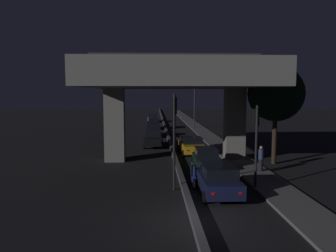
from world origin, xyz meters
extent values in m
plane|color=black|center=(0.00, 0.00, 0.00)|extent=(200.00, 200.00, 0.00)
cube|color=#4C4C51|center=(0.00, 35.00, 0.16)|extent=(0.33, 126.00, 0.31)
cube|color=#5B5956|center=(5.12, 28.00, 0.08)|extent=(2.30, 126.00, 0.15)
cube|color=gray|center=(-4.85, 13.01, 2.94)|extent=(1.56, 1.28, 5.89)
cube|color=gray|center=(4.85, 13.01, 2.94)|extent=(1.56, 1.28, 5.89)
cube|color=gray|center=(0.00, 13.01, 6.80)|extent=(13.66, 13.71, 1.83)
cube|color=#333335|center=(0.00, 13.01, 8.17)|extent=(13.66, 0.40, 0.90)
cylinder|color=black|center=(-0.57, 4.75, 2.72)|extent=(0.14, 0.14, 5.44)
cube|color=black|center=(-0.57, 4.93, 4.76)|extent=(0.30, 0.28, 0.95)
sphere|color=black|center=(-0.57, 5.08, 5.06)|extent=(0.18, 0.18, 0.18)
sphere|color=black|center=(-0.57, 5.08, 4.76)|extent=(0.18, 0.18, 0.18)
sphere|color=green|center=(-0.57, 5.08, 4.47)|extent=(0.18, 0.18, 0.18)
cylinder|color=black|center=(4.07, 4.75, 2.39)|extent=(0.14, 0.14, 4.78)
cube|color=black|center=(4.07, 4.93, 4.11)|extent=(0.30, 0.28, 0.95)
sphere|color=black|center=(4.07, 5.08, 4.41)|extent=(0.18, 0.18, 0.18)
sphere|color=black|center=(4.07, 5.08, 4.11)|extent=(0.18, 0.18, 0.18)
sphere|color=green|center=(4.07, 5.08, 3.81)|extent=(0.18, 0.18, 0.18)
cylinder|color=#2D2D30|center=(4.53, 37.13, 3.50)|extent=(0.18, 0.18, 7.00)
cylinder|color=#2D2D30|center=(3.38, 37.13, 6.85)|extent=(2.30, 0.10, 0.10)
ellipsoid|color=#F2B759|center=(2.23, 37.13, 6.75)|extent=(0.56, 0.32, 0.24)
cube|color=#141938|center=(1.75, 3.83, 0.67)|extent=(1.92, 4.17, 0.73)
cube|color=black|center=(1.75, 3.83, 1.34)|extent=(1.68, 2.51, 0.61)
cylinder|color=black|center=(0.82, 5.20, 0.30)|extent=(0.20, 0.61, 0.61)
cylinder|color=black|center=(2.67, 5.21, 0.30)|extent=(0.20, 0.61, 0.61)
cylinder|color=black|center=(0.84, 2.45, 0.30)|extent=(0.20, 0.61, 0.61)
cylinder|color=black|center=(2.68, 2.47, 0.30)|extent=(0.20, 0.61, 0.61)
cube|color=red|center=(1.11, 1.74, 0.70)|extent=(0.18, 0.03, 0.11)
cube|color=red|center=(2.43, 1.75, 0.70)|extent=(0.18, 0.03, 0.11)
cube|color=black|center=(2.04, 9.83, 0.61)|extent=(1.84, 3.97, 0.59)
cube|color=black|center=(2.04, 9.83, 1.22)|extent=(1.58, 2.40, 0.61)
cylinder|color=black|center=(1.25, 11.15, 0.32)|extent=(0.22, 0.64, 0.63)
cylinder|color=black|center=(2.92, 11.09, 0.32)|extent=(0.22, 0.64, 0.63)
cylinder|color=black|center=(1.17, 8.57, 0.32)|extent=(0.22, 0.64, 0.63)
cylinder|color=black|center=(2.84, 8.52, 0.32)|extent=(0.22, 0.64, 0.63)
cube|color=red|center=(1.38, 7.89, 0.64)|extent=(0.18, 0.04, 0.11)
cube|color=red|center=(2.58, 7.85, 0.64)|extent=(0.18, 0.04, 0.11)
cube|color=gold|center=(1.71, 15.97, 0.64)|extent=(2.11, 4.41, 0.68)
cube|color=black|center=(1.71, 15.87, 1.25)|extent=(1.75, 1.81, 0.55)
cylinder|color=black|center=(0.71, 17.35, 0.30)|extent=(0.23, 0.61, 0.60)
cylinder|color=black|center=(2.56, 17.44, 0.30)|extent=(0.23, 0.61, 0.60)
cylinder|color=black|center=(0.85, 14.50, 0.30)|extent=(0.23, 0.61, 0.60)
cylinder|color=black|center=(2.70, 14.59, 0.30)|extent=(0.23, 0.61, 0.60)
cube|color=red|center=(1.15, 13.77, 0.67)|extent=(0.18, 0.04, 0.11)
cube|color=red|center=(2.47, 13.84, 0.67)|extent=(0.18, 0.04, 0.11)
cube|color=black|center=(-1.76, 19.96, 0.70)|extent=(1.86, 4.16, 0.73)
cube|color=black|center=(-1.76, 20.16, 1.34)|extent=(1.57, 2.03, 0.55)
cylinder|color=black|center=(-1.00, 18.57, 0.34)|extent=(0.23, 0.68, 0.68)
cylinder|color=black|center=(-2.64, 18.64, 0.34)|extent=(0.23, 0.68, 0.68)
cylinder|color=black|center=(-0.89, 21.27, 0.34)|extent=(0.23, 0.68, 0.68)
cylinder|color=black|center=(-2.53, 21.34, 0.34)|extent=(0.23, 0.68, 0.68)
cube|color=white|center=(-1.09, 21.99, 0.59)|extent=(0.18, 0.04, 0.11)
cube|color=white|center=(-2.27, 22.04, 0.59)|extent=(0.18, 0.04, 0.11)
cube|color=black|center=(-1.76, 28.10, 0.66)|extent=(1.85, 4.40, 0.65)
cube|color=black|center=(-1.76, 28.21, 1.20)|extent=(1.63, 1.76, 0.42)
cylinder|color=black|center=(-0.85, 26.65, 0.34)|extent=(0.20, 0.67, 0.67)
cylinder|color=black|center=(-2.66, 26.65, 0.34)|extent=(0.20, 0.67, 0.67)
cylinder|color=black|center=(-0.86, 29.55, 0.34)|extent=(0.20, 0.67, 0.67)
cylinder|color=black|center=(-2.66, 29.55, 0.34)|extent=(0.20, 0.67, 0.67)
cube|color=white|center=(-1.12, 30.31, 0.56)|extent=(0.18, 0.03, 0.11)
cube|color=white|center=(-2.41, 30.31, 0.56)|extent=(0.18, 0.03, 0.11)
cube|color=black|center=(-1.79, 36.83, 0.68)|extent=(1.84, 4.42, 0.73)
cube|color=black|center=(-1.79, 36.83, 1.41)|extent=(1.59, 2.66, 0.74)
cylinder|color=black|center=(-0.97, 35.36, 0.31)|extent=(0.21, 0.63, 0.62)
cylinder|color=black|center=(-2.67, 35.40, 0.31)|extent=(0.21, 0.63, 0.62)
cylinder|color=black|center=(-0.91, 38.25, 0.31)|extent=(0.21, 0.63, 0.62)
cylinder|color=black|center=(-2.60, 38.30, 0.31)|extent=(0.21, 0.63, 0.62)
cube|color=white|center=(-1.13, 39.02, 0.57)|extent=(0.18, 0.03, 0.11)
cube|color=white|center=(-2.34, 39.04, 0.57)|extent=(0.18, 0.03, 0.11)
cube|color=gray|center=(-1.96, 48.93, 0.68)|extent=(1.96, 4.05, 0.68)
cube|color=black|center=(-1.95, 49.13, 1.28)|extent=(1.67, 1.97, 0.53)
cylinder|color=black|center=(-1.11, 47.58, 0.34)|extent=(0.22, 0.68, 0.68)
cylinder|color=black|center=(-2.89, 47.64, 0.34)|extent=(0.22, 0.68, 0.68)
cylinder|color=black|center=(-1.02, 50.21, 0.34)|extent=(0.22, 0.68, 0.68)
cylinder|color=black|center=(-2.80, 50.27, 0.34)|extent=(0.22, 0.68, 0.68)
cube|color=white|center=(-1.25, 50.91, 0.57)|extent=(0.18, 0.04, 0.11)
cube|color=white|center=(-2.53, 50.95, 0.57)|extent=(0.18, 0.04, 0.11)
cylinder|color=black|center=(0.67, 6.25, 0.30)|extent=(0.12, 0.60, 0.60)
cylinder|color=black|center=(0.57, 4.91, 0.30)|extent=(0.14, 0.60, 0.60)
cube|color=navy|center=(0.62, 5.58, 0.52)|extent=(0.31, 1.03, 0.32)
cylinder|color=navy|center=(0.62, 5.58, 0.94)|extent=(0.34, 0.34, 0.52)
sphere|color=silver|center=(0.62, 5.58, 1.32)|extent=(0.24, 0.24, 0.24)
cube|color=red|center=(0.57, 4.86, 0.52)|extent=(0.08, 0.04, 0.08)
cylinder|color=black|center=(5.60, 8.45, 0.56)|extent=(0.29, 0.29, 0.82)
cylinder|color=navy|center=(5.60, 8.45, 1.32)|extent=(0.34, 0.34, 0.69)
sphere|color=tan|center=(5.60, 8.45, 1.77)|extent=(0.22, 0.22, 0.22)
cylinder|color=#2D2116|center=(7.59, 11.38, 1.92)|extent=(0.36, 0.36, 3.84)
sphere|color=black|center=(7.59, 11.38, 5.44)|extent=(4.24, 4.24, 4.24)
camera|label=1|loc=(-1.66, -13.26, 5.44)|focal=35.00mm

